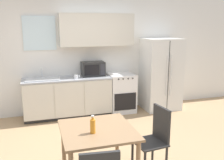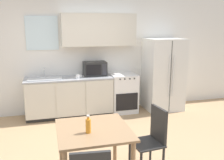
{
  "view_description": "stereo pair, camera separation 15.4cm",
  "coord_description": "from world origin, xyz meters",
  "px_view_note": "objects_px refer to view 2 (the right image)",
  "views": [
    {
      "loc": [
        -0.82,
        -3.71,
        2.02
      ],
      "look_at": [
        0.46,
        0.5,
        1.05
      ],
      "focal_mm": 40.0,
      "sensor_mm": 36.0,
      "label": 1
    },
    {
      "loc": [
        -0.67,
        -3.75,
        2.02
      ],
      "look_at": [
        0.46,
        0.5,
        1.05
      ],
      "focal_mm": 40.0,
      "sensor_mm": 36.0,
      "label": 2
    }
  ],
  "objects_px": {
    "dining_chair_side": "(153,136)",
    "drink_bottle": "(88,125)",
    "oven_range": "(123,93)",
    "microwave": "(95,69)",
    "refrigerator": "(163,74)",
    "dining_table": "(94,137)",
    "coffee_mug": "(78,76)"
  },
  "relations": [
    {
      "from": "microwave",
      "to": "coffee_mug",
      "type": "distance_m",
      "value": 0.48
    },
    {
      "from": "refrigerator",
      "to": "oven_range",
      "type": "bearing_deg",
      "value": 176.16
    },
    {
      "from": "dining_table",
      "to": "oven_range",
      "type": "bearing_deg",
      "value": 64.93
    },
    {
      "from": "coffee_mug",
      "to": "drink_bottle",
      "type": "relative_size",
      "value": 0.54
    },
    {
      "from": "oven_range",
      "to": "drink_bottle",
      "type": "bearing_deg",
      "value": -115.66
    },
    {
      "from": "oven_range",
      "to": "microwave",
      "type": "relative_size",
      "value": 1.74
    },
    {
      "from": "refrigerator",
      "to": "microwave",
      "type": "xyz_separation_m",
      "value": [
        -1.64,
        0.17,
        0.19
      ]
    },
    {
      "from": "refrigerator",
      "to": "dining_chair_side",
      "type": "distance_m",
      "value": 2.82
    },
    {
      "from": "oven_range",
      "to": "refrigerator",
      "type": "height_order",
      "value": "refrigerator"
    },
    {
      "from": "coffee_mug",
      "to": "refrigerator",
      "type": "bearing_deg",
      "value": 1.16
    },
    {
      "from": "microwave",
      "to": "dining_chair_side",
      "type": "bearing_deg",
      "value": -83.6
    },
    {
      "from": "oven_range",
      "to": "dining_table",
      "type": "distance_m",
      "value": 2.81
    },
    {
      "from": "refrigerator",
      "to": "coffee_mug",
      "type": "relative_size",
      "value": 13.98
    },
    {
      "from": "oven_range",
      "to": "drink_bottle",
      "type": "xyz_separation_m",
      "value": [
        -1.27,
        -2.65,
        0.39
      ]
    },
    {
      "from": "oven_range",
      "to": "dining_chair_side",
      "type": "bearing_deg",
      "value": -98.08
    },
    {
      "from": "oven_range",
      "to": "refrigerator",
      "type": "xyz_separation_m",
      "value": [
        0.99,
        -0.07,
        0.41
      ]
    },
    {
      "from": "refrigerator",
      "to": "microwave",
      "type": "height_order",
      "value": "refrigerator"
    },
    {
      "from": "refrigerator",
      "to": "coffee_mug",
      "type": "height_order",
      "value": "refrigerator"
    },
    {
      "from": "dining_chair_side",
      "to": "drink_bottle",
      "type": "height_order",
      "value": "drink_bottle"
    },
    {
      "from": "oven_range",
      "to": "coffee_mug",
      "type": "distance_m",
      "value": 1.17
    },
    {
      "from": "drink_bottle",
      "to": "coffee_mug",
      "type": "bearing_deg",
      "value": 85.44
    },
    {
      "from": "dining_chair_side",
      "to": "microwave",
      "type": "bearing_deg",
      "value": -0.41
    },
    {
      "from": "dining_table",
      "to": "dining_chair_side",
      "type": "height_order",
      "value": "dining_chair_side"
    },
    {
      "from": "oven_range",
      "to": "coffee_mug",
      "type": "relative_size",
      "value": 7.35
    },
    {
      "from": "oven_range",
      "to": "dining_chair_side",
      "type": "relative_size",
      "value": 0.97
    },
    {
      "from": "coffee_mug",
      "to": "dining_chair_side",
      "type": "distance_m",
      "value": 2.54
    },
    {
      "from": "microwave",
      "to": "drink_bottle",
      "type": "relative_size",
      "value": 2.29
    },
    {
      "from": "refrigerator",
      "to": "dining_table",
      "type": "height_order",
      "value": "refrigerator"
    },
    {
      "from": "microwave",
      "to": "dining_chair_side",
      "type": "distance_m",
      "value": 2.68
    },
    {
      "from": "oven_range",
      "to": "refrigerator",
      "type": "bearing_deg",
      "value": -3.84
    },
    {
      "from": "microwave",
      "to": "refrigerator",
      "type": "bearing_deg",
      "value": -5.76
    },
    {
      "from": "dining_table",
      "to": "dining_chair_side",
      "type": "relative_size",
      "value": 0.99
    }
  ]
}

